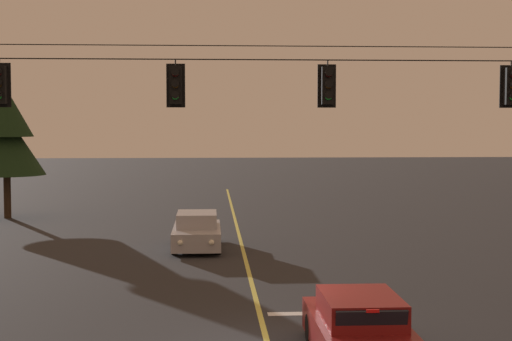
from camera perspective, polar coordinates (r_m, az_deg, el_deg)
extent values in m
cube|color=#D1C64C|center=(26.27, -0.66, -7.07)|extent=(0.14, 60.00, 0.01)
cube|color=silver|center=(20.04, 5.80, -10.45)|extent=(3.40, 0.36, 0.01)
cylinder|color=black|center=(19.89, 0.17, 8.20)|extent=(18.09, 0.03, 0.03)
cylinder|color=black|center=(19.92, 0.17, 9.21)|extent=(18.09, 0.02, 0.02)
cube|color=black|center=(20.50, -18.43, 6.03)|extent=(0.32, 0.26, 0.96)
cube|color=black|center=(20.64, -18.32, 6.02)|extent=(0.48, 0.03, 1.12)
cylinder|color=black|center=(19.86, -5.99, 7.93)|extent=(0.04, 0.04, 0.18)
cube|color=black|center=(19.83, -5.98, 6.29)|extent=(0.32, 0.26, 0.96)
cube|color=black|center=(19.97, -5.96, 6.27)|extent=(0.48, 0.03, 1.12)
sphere|color=#380A0A|center=(19.68, -6.00, 7.15)|extent=(0.17, 0.17, 0.17)
cylinder|color=black|center=(19.65, -6.01, 7.28)|extent=(0.20, 0.10, 0.20)
sphere|color=#3D280A|center=(19.67, -6.00, 6.31)|extent=(0.17, 0.17, 0.17)
cylinder|color=black|center=(19.63, -6.00, 6.44)|extent=(0.20, 0.10, 0.20)
sphere|color=#1ED83F|center=(19.66, -5.99, 5.47)|extent=(0.17, 0.17, 0.17)
cylinder|color=black|center=(19.62, -6.00, 5.60)|extent=(0.20, 0.10, 0.20)
cylinder|color=black|center=(20.08, 5.33, 7.89)|extent=(0.04, 0.04, 0.18)
cube|color=black|center=(20.04, 5.32, 6.26)|extent=(0.32, 0.26, 0.96)
cube|color=black|center=(20.18, 5.25, 6.24)|extent=(0.48, 0.03, 1.12)
sphere|color=#380A0A|center=(19.90, 5.39, 7.11)|extent=(0.17, 0.17, 0.17)
cylinder|color=black|center=(19.86, 5.41, 7.24)|extent=(0.20, 0.10, 0.20)
sphere|color=#3D280A|center=(19.88, 5.39, 6.28)|extent=(0.17, 0.17, 0.17)
cylinder|color=black|center=(19.85, 5.41, 6.41)|extent=(0.20, 0.10, 0.20)
sphere|color=#1ED83F|center=(19.87, 5.38, 5.45)|extent=(0.17, 0.17, 0.17)
cylinder|color=black|center=(19.83, 5.40, 5.58)|extent=(0.20, 0.10, 0.20)
cylinder|color=black|center=(21.35, 18.36, 7.46)|extent=(0.04, 0.04, 0.18)
cube|color=black|center=(21.31, 18.33, 5.93)|extent=(0.32, 0.26, 0.96)
cube|color=black|center=(21.45, 18.18, 5.92)|extent=(0.48, 0.03, 1.12)
cube|color=maroon|center=(16.14, 7.63, -12.07)|extent=(1.80, 4.30, 0.68)
cube|color=maroon|center=(15.88, 7.73, -10.06)|extent=(1.51, 2.15, 0.54)
cube|color=black|center=(16.77, 7.10, -9.32)|extent=(1.40, 0.21, 0.48)
cube|color=black|center=(14.87, 8.54, -11.01)|extent=(1.37, 0.18, 0.46)
cylinder|color=black|center=(17.34, 4.13, -11.59)|extent=(0.22, 0.64, 0.64)
cylinder|color=black|center=(17.61, 9.35, -11.38)|extent=(0.22, 0.64, 0.64)
cube|color=red|center=(14.71, 8.63, -10.25)|extent=(0.24, 0.04, 0.06)
cube|color=#A5A5AD|center=(29.84, -4.39, -4.81)|extent=(1.80, 4.30, 0.68)
cube|color=#A5A5AD|center=(29.87, -4.40, -3.62)|extent=(1.51, 2.15, 0.54)
cube|color=black|center=(28.94, -4.43, -3.85)|extent=(1.40, 0.21, 0.48)
cube|color=black|center=(30.93, -4.36, -3.38)|extent=(1.37, 0.18, 0.46)
cylinder|color=black|center=(28.54, -2.84, -5.57)|extent=(0.22, 0.64, 0.64)
cylinder|color=black|center=(28.57, -6.03, -5.57)|extent=(0.22, 0.64, 0.64)
cylinder|color=black|center=(31.18, -2.89, -4.79)|extent=(0.22, 0.64, 0.64)
cylinder|color=black|center=(31.20, -5.81, -4.80)|extent=(0.22, 0.64, 0.64)
sphere|color=white|center=(27.68, -3.31, -5.34)|extent=(0.20, 0.20, 0.20)
sphere|color=white|center=(27.70, -5.63, -5.34)|extent=(0.20, 0.20, 0.20)
cylinder|color=#332316|center=(41.06, -17.92, -1.64)|extent=(0.36, 0.36, 2.49)
cone|color=black|center=(40.91, -17.99, 1.86)|extent=(3.88, 3.88, 3.11)
cone|color=black|center=(40.90, -18.03, 4.17)|extent=(2.72, 2.72, 2.52)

